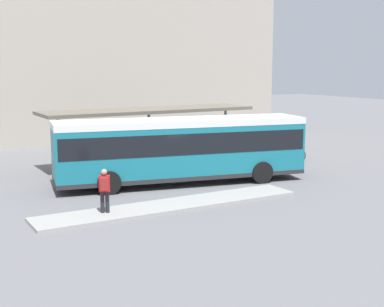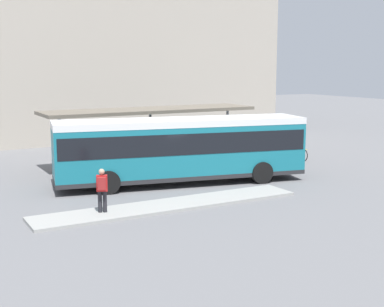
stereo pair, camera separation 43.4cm
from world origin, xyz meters
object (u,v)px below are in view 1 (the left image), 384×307
object	(u,v)px
bicycle_blue	(279,151)
potted_planter_near_shelter	(79,171)
bicycle_green	(279,148)
bicycle_yellow	(298,153)
city_bus	(181,146)
pedestrian_waiting	(104,188)
bicycle_red	(288,152)

from	to	relation	value
bicycle_blue	potted_planter_near_shelter	world-z (taller)	potted_planter_near_shelter
bicycle_green	bicycle_yellow	bearing A→B (deg)	-11.17
city_bus	bicycle_blue	distance (m)	9.74
city_bus	bicycle_blue	size ratio (longest dim) A/B	7.43
pedestrian_waiting	bicycle_red	world-z (taller)	pedestrian_waiting
pedestrian_waiting	potted_planter_near_shelter	distance (m)	5.93
bicycle_green	bicycle_blue	bearing A→B (deg)	-42.38
city_bus	bicycle_red	xyz separation A→B (m)	(9.03, 2.98, -1.44)
bicycle_yellow	bicycle_red	distance (m)	0.69
city_bus	pedestrian_waiting	world-z (taller)	city_bus
bicycle_yellow	bicycle_blue	world-z (taller)	bicycle_blue
city_bus	potted_planter_near_shelter	xyz separation A→B (m)	(-4.31, 2.31, -1.21)
bicycle_yellow	bicycle_green	bearing A→B (deg)	-175.96
bicycle_red	bicycle_blue	distance (m)	0.67
bicycle_red	bicycle_blue	bearing A→B (deg)	-169.89
bicycle_red	pedestrian_waiting	bearing A→B (deg)	-64.83
pedestrian_waiting	bicycle_yellow	xyz separation A→B (m)	(14.45, 5.86, -0.72)
bicycle_yellow	bicycle_green	world-z (taller)	bicycle_green
city_bus	potted_planter_near_shelter	bearing A→B (deg)	163.50
pedestrian_waiting	potted_planter_near_shelter	xyz separation A→B (m)	(0.89, 5.84, -0.47)
bicycle_red	bicycle_green	bearing A→B (deg)	165.88
bicycle_green	potted_planter_near_shelter	size ratio (longest dim) A/B	1.51
city_bus	bicycle_blue	world-z (taller)	city_bus
pedestrian_waiting	bicycle_green	world-z (taller)	pedestrian_waiting
pedestrian_waiting	bicycle_blue	bearing A→B (deg)	-41.46
bicycle_yellow	bicycle_blue	distance (m)	1.36
bicycle_yellow	bicycle_red	xyz separation A→B (m)	(-0.22, 0.66, 0.02)
bicycle_green	potted_planter_near_shelter	xyz separation A→B (m)	(-13.68, -1.99, 0.23)
city_bus	bicycle_green	distance (m)	10.41
bicycle_red	bicycle_blue	size ratio (longest dim) A/B	1.05
bicycle_red	potted_planter_near_shelter	xyz separation A→B (m)	(-13.34, -0.68, 0.24)
pedestrian_waiting	potted_planter_near_shelter	size ratio (longest dim) A/B	1.43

